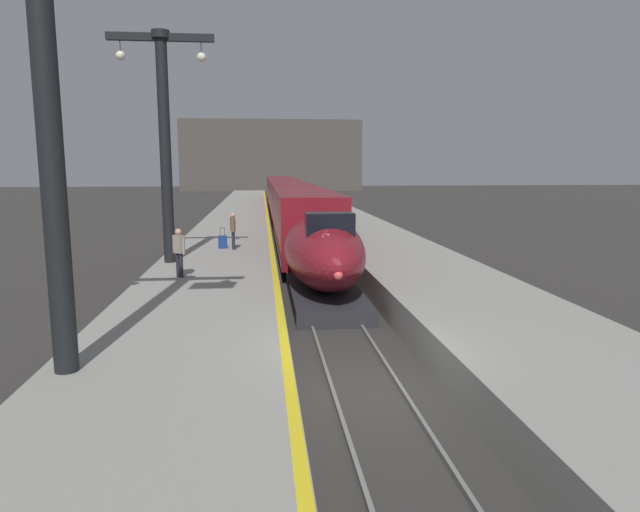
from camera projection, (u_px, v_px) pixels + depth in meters
ground_plane at (367, 393)px, 12.13m from camera, size 260.00×260.00×0.00m
platform_left at (233, 235)px, 35.94m from camera, size 4.80×110.00×1.05m
platform_right at (358, 233)px, 36.77m from camera, size 4.80×110.00×1.05m
platform_left_safety_stripe at (269, 226)px, 36.09m from camera, size 0.20×107.80×0.01m
rail_main_left at (283, 236)px, 39.05m from camera, size 0.08×110.00×0.12m
rail_main_right at (304, 236)px, 39.21m from camera, size 0.08×110.00×0.12m
highspeed_train_main at (290, 204)px, 44.14m from camera, size 2.92×57.94×3.60m
station_column_near at (46, 38)px, 9.61m from camera, size 4.00×0.68×9.82m
station_column_mid at (164, 126)px, 21.70m from camera, size 4.00×0.68×8.87m
passenger_near_edge at (233, 228)px, 25.84m from camera, size 0.28×0.56×1.69m
passenger_mid_platform at (179, 249)px, 19.33m from camera, size 0.44×0.42×1.69m
rolling_suitcase at (223, 242)px, 26.28m from camera, size 0.40×0.22×0.98m
terminus_back_wall at (272, 155)px, 111.20m from camera, size 36.00×2.00×14.00m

